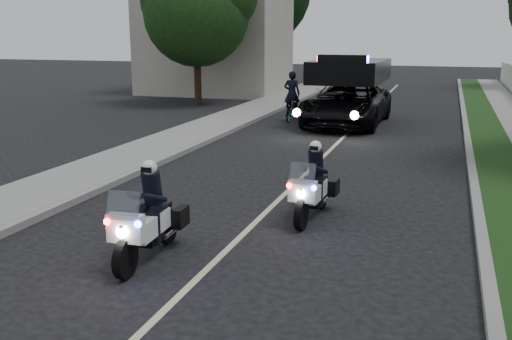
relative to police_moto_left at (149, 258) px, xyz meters
The scene contains 14 objects.
ground 1.31m from the police_moto_left, 35.97° to the right, with size 120.00×120.00×0.00m, color black.
curb_right 10.57m from the police_moto_left, 60.78° to the left, with size 0.20×60.00×0.15m, color gray.
grass_verge 10.93m from the police_moto_left, 57.58° to the left, with size 1.20×60.00×0.16m, color #193814.
curb_left 9.72m from the police_moto_left, 108.22° to the left, with size 0.20×60.00×0.15m, color gray.
sidewalk_left 10.11m from the police_moto_left, 114.15° to the left, with size 2.00×60.00×0.16m, color gray.
building_far 26.99m from the police_moto_left, 109.51° to the left, with size 8.00×6.00×7.00m, color #A8A396.
lane_marking 9.29m from the police_moto_left, 83.43° to the left, with size 0.12×50.00×0.01m, color #BFB78C.
police_moto_left is the anchor object (origin of this frame).
police_moto_right 3.56m from the police_moto_left, 55.06° to the left, with size 0.63×1.81×1.54m, color silver, non-canonical shape.
police_suv 15.13m from the police_moto_left, 87.44° to the left, with size 2.82×6.10×2.96m, color black.
bicycle 15.59m from the police_moto_left, 96.15° to the left, with size 0.58×1.65×0.86m, color black.
cyclist 15.59m from the police_moto_left, 96.15° to the left, with size 0.66×0.44×1.84m, color black.
tree_left_near 20.87m from the police_moto_left, 111.33° to the left, with size 5.24×5.24×8.73m, color #1A3F15, non-canonical shape.
tree_left_far 31.32m from the police_moto_left, 104.92° to the left, with size 7.32×7.32×12.20m, color black, non-canonical shape.
Camera 1 is at (3.35, -7.20, 3.58)m, focal length 41.22 mm.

